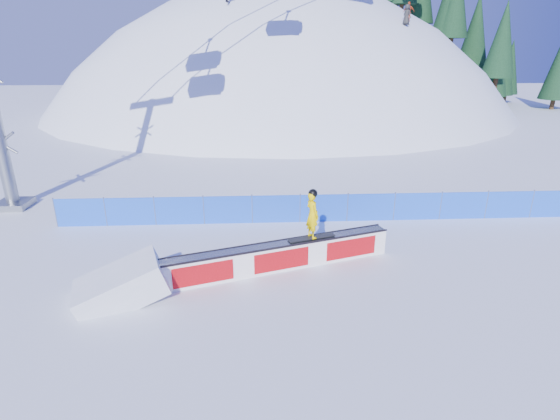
{
  "coord_description": "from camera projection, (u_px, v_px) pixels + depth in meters",
  "views": [
    {
      "loc": [
        -2.74,
        -12.55,
        6.89
      ],
      "look_at": [
        -1.96,
        2.27,
        1.38
      ],
      "focal_mm": 28.0,
      "sensor_mm": 36.0,
      "label": 1
    }
  ],
  "objects": [
    {
      "name": "treeline",
      "position": [
        484.0,
        27.0,
        51.04
      ],
      "size": [
        22.82,
        13.15,
        19.88
      ],
      "color": "#362415",
      "rests_on": "ground"
    },
    {
      "name": "snowboarder",
      "position": [
        312.0,
        214.0,
        14.28
      ],
      "size": [
        1.65,
        0.78,
        1.71
      ],
      "rotation": [
        0.0,
        0.0,
        2.02
      ],
      "color": "black",
      "rests_on": "rail_box"
    },
    {
      "name": "snow_ramp",
      "position": [
        123.0,
        297.0,
        12.85
      ],
      "size": [
        3.04,
        2.4,
        1.66
      ],
      "primitive_type": null,
      "rotation": [
        0.0,
        -0.31,
        0.31
      ],
      "color": "white",
      "rests_on": "ground"
    },
    {
      "name": "snow_hill",
      "position": [
        279.0,
        242.0,
        59.87
      ],
      "size": [
        64.0,
        64.0,
        64.0
      ],
      "color": "white",
      "rests_on": "ground"
    },
    {
      "name": "safety_fence",
      "position": [
        324.0,
        208.0,
        18.29
      ],
      "size": [
        22.05,
        0.05,
        1.3
      ],
      "color": "blue",
      "rests_on": "ground"
    },
    {
      "name": "ground",
      "position": [
        343.0,
        272.0,
        14.28
      ],
      "size": [
        160.0,
        160.0,
        0.0
      ],
      "primitive_type": "plane",
      "color": "white",
      "rests_on": "ground"
    },
    {
      "name": "rail_box",
      "position": [
        279.0,
        256.0,
        14.34
      ],
      "size": [
        7.68,
        2.96,
        0.95
      ],
      "rotation": [
        0.0,
        0.0,
        0.31
      ],
      "color": "white",
      "rests_on": "ground"
    }
  ]
}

